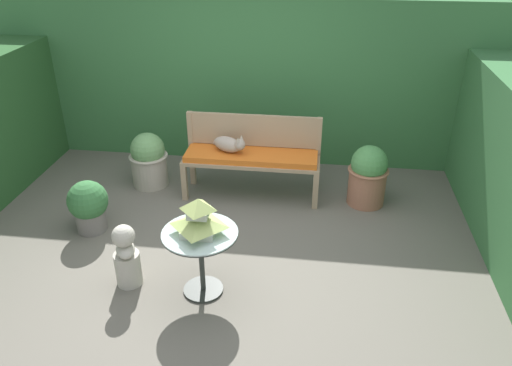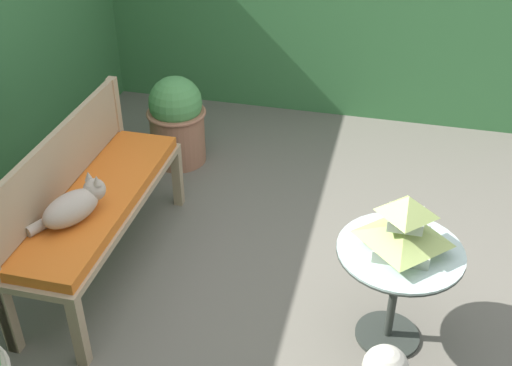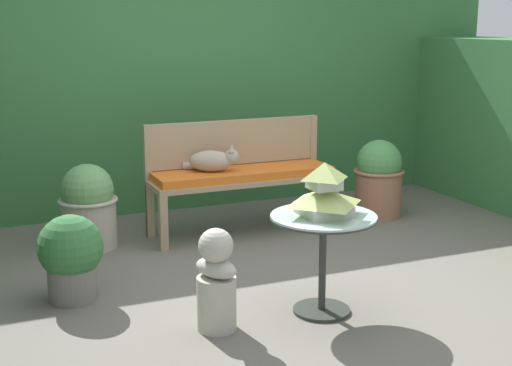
{
  "view_description": "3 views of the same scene",
  "coord_description": "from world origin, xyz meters",
  "px_view_note": "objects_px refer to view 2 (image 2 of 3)",
  "views": [
    {
      "loc": [
        0.87,
        -3.77,
        2.87
      ],
      "look_at": [
        0.3,
        0.6,
        0.48
      ],
      "focal_mm": 35.0,
      "sensor_mm": 36.0,
      "label": 1
    },
    {
      "loc": [
        -2.54,
        -0.4,
        2.59
      ],
      "look_at": [
        0.32,
        0.29,
        0.65
      ],
      "focal_mm": 45.0,
      "sensor_mm": 36.0,
      "label": 2
    },
    {
      "loc": [
        -1.94,
        -4.03,
        1.71
      ],
      "look_at": [
        -0.14,
        0.21,
        0.65
      ],
      "focal_mm": 50.0,
      "sensor_mm": 36.0,
      "label": 3
    }
  ],
  "objects_px": {
    "patio_table": "(398,270)",
    "pagoda_birdhouse": "(404,228)",
    "cat": "(73,206)",
    "potted_plant_path_edge": "(177,120)",
    "garden_bench": "(100,205)"
  },
  "relations": [
    {
      "from": "cat",
      "to": "patio_table",
      "type": "bearing_deg",
      "value": -63.13
    },
    {
      "from": "garden_bench",
      "to": "potted_plant_path_edge",
      "type": "height_order",
      "value": "potted_plant_path_edge"
    },
    {
      "from": "garden_bench",
      "to": "cat",
      "type": "distance_m",
      "value": 0.3
    },
    {
      "from": "cat",
      "to": "potted_plant_path_edge",
      "type": "xyz_separation_m",
      "value": [
        1.54,
        -0.01,
        -0.28
      ]
    },
    {
      "from": "potted_plant_path_edge",
      "to": "pagoda_birdhouse",
      "type": "bearing_deg",
      "value": -130.99
    },
    {
      "from": "pagoda_birdhouse",
      "to": "potted_plant_path_edge",
      "type": "relative_size",
      "value": 0.52
    },
    {
      "from": "cat",
      "to": "pagoda_birdhouse",
      "type": "distance_m",
      "value": 1.71
    },
    {
      "from": "garden_bench",
      "to": "pagoda_birdhouse",
      "type": "bearing_deg",
      "value": -96.16
    },
    {
      "from": "patio_table",
      "to": "pagoda_birdhouse",
      "type": "relative_size",
      "value": 1.75
    },
    {
      "from": "pagoda_birdhouse",
      "to": "potted_plant_path_edge",
      "type": "distance_m",
      "value": 2.28
    },
    {
      "from": "cat",
      "to": "garden_bench",
      "type": "bearing_deg",
      "value": 21.79
    },
    {
      "from": "cat",
      "to": "potted_plant_path_edge",
      "type": "relative_size",
      "value": 0.59
    },
    {
      "from": "pagoda_birdhouse",
      "to": "potted_plant_path_edge",
      "type": "bearing_deg",
      "value": 49.01
    },
    {
      "from": "garden_bench",
      "to": "cat",
      "type": "bearing_deg",
      "value": 177.13
    },
    {
      "from": "garden_bench",
      "to": "cat",
      "type": "height_order",
      "value": "cat"
    }
  ]
}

